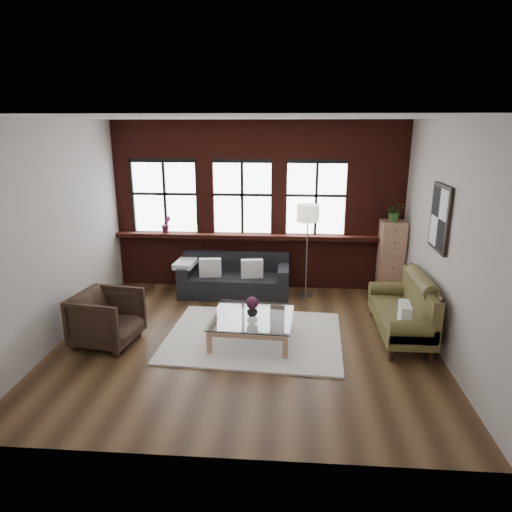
# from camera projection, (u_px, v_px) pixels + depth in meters

# --- Properties ---
(floor) EXTENTS (5.50, 5.50, 0.00)m
(floor) POSITION_uv_depth(u_px,v_px,m) (246.00, 341.00, 6.82)
(floor) COLOR #3B2615
(floor) RESTS_ON ground
(ceiling) EXTENTS (5.50, 5.50, 0.00)m
(ceiling) POSITION_uv_depth(u_px,v_px,m) (245.00, 118.00, 5.93)
(ceiling) COLOR white
(ceiling) RESTS_ON ground
(wall_back) EXTENTS (5.50, 0.00, 5.50)m
(wall_back) POSITION_uv_depth(u_px,v_px,m) (258.00, 206.00, 8.77)
(wall_back) COLOR #ACA5A0
(wall_back) RESTS_ON ground
(wall_front) EXTENTS (5.50, 0.00, 5.50)m
(wall_front) POSITION_uv_depth(u_px,v_px,m) (218.00, 305.00, 3.98)
(wall_front) COLOR #ACA5A0
(wall_front) RESTS_ON ground
(wall_left) EXTENTS (0.00, 5.00, 5.00)m
(wall_left) POSITION_uv_depth(u_px,v_px,m) (56.00, 234.00, 6.57)
(wall_left) COLOR #ACA5A0
(wall_left) RESTS_ON ground
(wall_right) EXTENTS (0.00, 5.00, 5.00)m
(wall_right) POSITION_uv_depth(u_px,v_px,m) (447.00, 241.00, 6.18)
(wall_right) COLOR #ACA5A0
(wall_right) RESTS_ON ground
(brick_backwall) EXTENTS (5.50, 0.12, 3.20)m
(brick_backwall) POSITION_uv_depth(u_px,v_px,m) (258.00, 207.00, 8.71)
(brick_backwall) COLOR #451710
(brick_backwall) RESTS_ON floor
(sill_ledge) EXTENTS (5.50, 0.30, 0.08)m
(sill_ledge) POSITION_uv_depth(u_px,v_px,m) (258.00, 236.00, 8.78)
(sill_ledge) COLOR #451710
(sill_ledge) RESTS_ON brick_backwall
(window_left) EXTENTS (1.38, 0.10, 1.50)m
(window_left) POSITION_uv_depth(u_px,v_px,m) (165.00, 198.00, 8.81)
(window_left) COLOR black
(window_left) RESTS_ON brick_backwall
(window_mid) EXTENTS (1.38, 0.10, 1.50)m
(window_mid) POSITION_uv_depth(u_px,v_px,m) (242.00, 198.00, 8.70)
(window_mid) COLOR black
(window_mid) RESTS_ON brick_backwall
(window_right) EXTENTS (1.38, 0.10, 1.50)m
(window_right) POSITION_uv_depth(u_px,v_px,m) (316.00, 199.00, 8.60)
(window_right) COLOR black
(window_right) RESTS_ON brick_backwall
(wall_poster) EXTENTS (0.05, 0.74, 0.94)m
(wall_poster) POSITION_uv_depth(u_px,v_px,m) (440.00, 218.00, 6.40)
(wall_poster) COLOR black
(wall_poster) RESTS_ON wall_right
(shag_rug) EXTENTS (2.72, 2.19, 0.03)m
(shag_rug) POSITION_uv_depth(u_px,v_px,m) (254.00, 337.00, 6.92)
(shag_rug) COLOR silver
(shag_rug) RESTS_ON floor
(dark_sofa) EXTENTS (2.04, 0.83, 0.74)m
(dark_sofa) POSITION_uv_depth(u_px,v_px,m) (234.00, 276.00, 8.57)
(dark_sofa) COLOR black
(dark_sofa) RESTS_ON floor
(pillow_a) EXTENTS (0.41, 0.17, 0.34)m
(pillow_a) POSITION_uv_depth(u_px,v_px,m) (210.00, 268.00, 8.45)
(pillow_a) COLOR white
(pillow_a) RESTS_ON dark_sofa
(pillow_b) EXTENTS (0.42, 0.21, 0.34)m
(pillow_b) POSITION_uv_depth(u_px,v_px,m) (252.00, 269.00, 8.39)
(pillow_b) COLOR white
(pillow_b) RESTS_ON dark_sofa
(vintage_settee) EXTENTS (0.78, 1.75, 0.93)m
(vintage_settee) POSITION_uv_depth(u_px,v_px,m) (401.00, 308.00, 6.83)
(vintage_settee) COLOR brown
(vintage_settee) RESTS_ON floor
(pillow_settee) EXTENTS (0.18, 0.39, 0.34)m
(pillow_settee) POSITION_uv_depth(u_px,v_px,m) (404.00, 315.00, 6.30)
(pillow_settee) COLOR white
(pillow_settee) RESTS_ON vintage_settee
(armchair) EXTENTS (0.99, 0.97, 0.79)m
(armchair) POSITION_uv_depth(u_px,v_px,m) (107.00, 318.00, 6.64)
(armchair) COLOR black
(armchair) RESTS_ON floor
(coffee_table) EXTENTS (1.25, 1.25, 0.40)m
(coffee_table) POSITION_uv_depth(u_px,v_px,m) (252.00, 328.00, 6.81)
(coffee_table) COLOR #AB795C
(coffee_table) RESTS_ON shag_rug
(vase) EXTENTS (0.21, 0.21, 0.17)m
(vase) POSITION_uv_depth(u_px,v_px,m) (252.00, 311.00, 6.73)
(vase) COLOR #B2B2B2
(vase) RESTS_ON coffee_table
(flowers) EXTENTS (0.18, 0.18, 0.18)m
(flowers) POSITION_uv_depth(u_px,v_px,m) (252.00, 303.00, 6.69)
(flowers) COLOR #531C3A
(flowers) RESTS_ON vase
(drawer_chest) EXTENTS (0.44, 0.44, 1.42)m
(drawer_chest) POSITION_uv_depth(u_px,v_px,m) (391.00, 258.00, 8.49)
(drawer_chest) COLOR #AB795C
(drawer_chest) RESTS_ON floor
(potted_plant_top) EXTENTS (0.33, 0.29, 0.35)m
(potted_plant_top) POSITION_uv_depth(u_px,v_px,m) (395.00, 212.00, 8.24)
(potted_plant_top) COLOR #2D5923
(potted_plant_top) RESTS_ON drawer_chest
(floor_lamp) EXTENTS (0.40, 0.40, 1.88)m
(floor_lamp) POSITION_uv_depth(u_px,v_px,m) (307.00, 247.00, 8.37)
(floor_lamp) COLOR #A5A5A8
(floor_lamp) RESTS_ON floor
(sill_plant) EXTENTS (0.23, 0.21, 0.34)m
(sill_plant) POSITION_uv_depth(u_px,v_px,m) (166.00, 224.00, 8.82)
(sill_plant) COLOR #531C3A
(sill_plant) RESTS_ON sill_ledge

